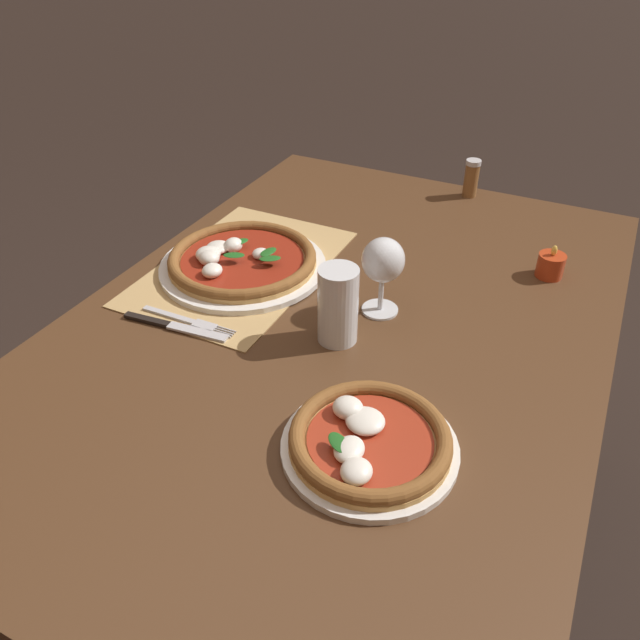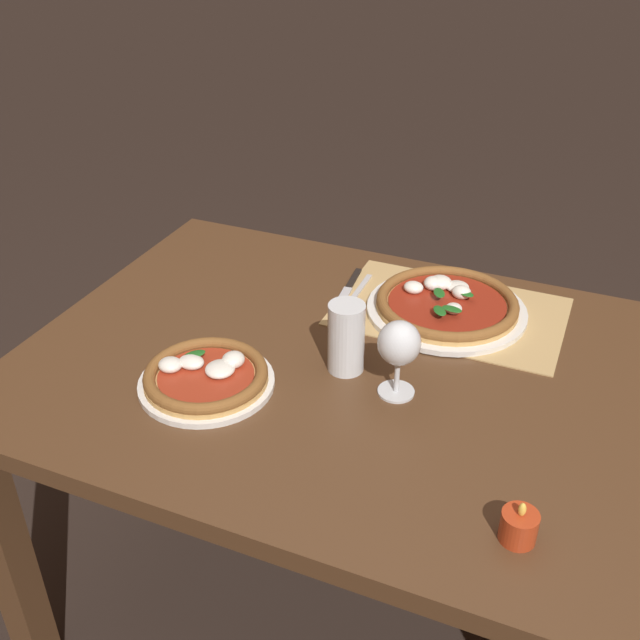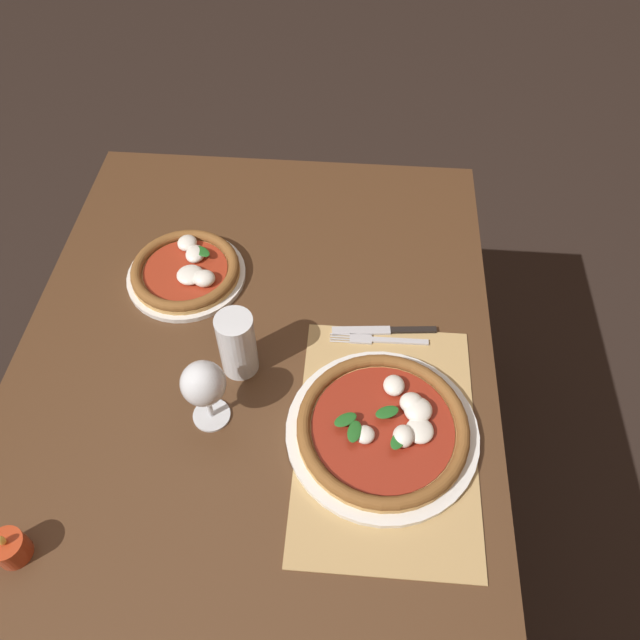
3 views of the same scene
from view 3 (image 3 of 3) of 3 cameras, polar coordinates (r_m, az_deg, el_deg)
name	(u,v)px [view 3 (image 3 of 3)]	position (r m, az deg, el deg)	size (l,w,h in m)	color
ground_plane	(271,527)	(1.88, -4.48, -18.37)	(24.00, 24.00, 0.00)	black
dining_table	(252,415)	(1.29, -6.26, -8.59)	(1.42, 0.96, 0.74)	#4C301C
paper_placemat	(386,437)	(1.16, 6.06, -10.59)	(0.49, 0.32, 0.00)	tan
pizza_near	(384,428)	(1.15, 5.86, -9.77)	(0.35, 0.35, 0.05)	silver
pizza_far	(186,271)	(1.40, -12.11, 4.41)	(0.26, 0.26, 0.05)	silver
wine_glass	(204,386)	(1.11, -10.59, -5.91)	(0.08, 0.08, 0.16)	silver
pint_glass	(237,345)	(1.19, -7.57, -2.28)	(0.07, 0.07, 0.15)	silver
fork	(378,340)	(1.27, 5.35, -1.82)	(0.02, 0.20, 0.00)	#B7B7BC
knife	(384,330)	(1.29, 5.86, -0.95)	(0.04, 0.22, 0.01)	black
votive_candle	(11,548)	(1.16, -26.43, -18.20)	(0.06, 0.06, 0.07)	#B23819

